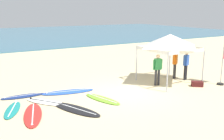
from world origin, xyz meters
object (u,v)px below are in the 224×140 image
at_px(surfboard_red, 33,115).
at_px(surfboard_lime, 102,99).
at_px(canopy_tent, 170,41).
at_px(surfboard_black, 76,109).
at_px(surfboard_navy, 23,96).
at_px(surfboard_white, 46,102).
at_px(person_orange, 175,62).
at_px(gear_bag_near_tent, 197,84).
at_px(person_green, 158,68).
at_px(banner_flag, 224,56).
at_px(surfboard_teal, 13,110).
at_px(person_blue, 186,63).
at_px(surfboard_blue, 68,92).

height_order(surfboard_red, surfboard_lime, same).
relative_size(canopy_tent, surfboard_black, 1.03).
bearing_deg(surfboard_black, surfboard_lime, 19.08).
xyz_separation_m(surfboard_navy, surfboard_white, (0.72, -1.35, -0.00)).
bearing_deg(person_orange, surfboard_lime, -168.36).
height_order(canopy_tent, gear_bag_near_tent, canopy_tent).
bearing_deg(surfboard_red, gear_bag_near_tent, -3.70).
bearing_deg(gear_bag_near_tent, surfboard_black, 178.12).
distance_m(surfboard_white, gear_bag_near_tent, 7.96).
relative_size(surfboard_red, surfboard_lime, 1.19).
bearing_deg(person_orange, surfboard_red, -171.22).
bearing_deg(person_green, banner_flag, -28.55).
distance_m(surfboard_white, surfboard_red, 1.42).
bearing_deg(surfboard_red, surfboard_white, 52.67).
distance_m(surfboard_black, surfboard_white, 1.66).
xyz_separation_m(surfboard_teal, person_orange, (9.41, 0.42, 0.95)).
bearing_deg(person_blue, surfboard_teal, 178.92).
height_order(surfboard_teal, gear_bag_near_tent, gear_bag_near_tent).
bearing_deg(person_green, surfboard_navy, 165.63).
relative_size(person_blue, gear_bag_near_tent, 2.85).
bearing_deg(person_green, canopy_tent, 5.80).
distance_m(surfboard_red, surfboard_lime, 3.22).
height_order(surfboard_blue, banner_flag, banner_flag).
bearing_deg(surfboard_white, surfboard_lime, -21.50).
distance_m(surfboard_blue, gear_bag_near_tent, 6.90).
bearing_deg(banner_flag, surfboard_navy, 160.80).
relative_size(surfboard_black, surfboard_red, 1.01).
xyz_separation_m(surfboard_lime, person_green, (3.73, 0.54, 0.95)).
bearing_deg(surfboard_white, person_green, -3.63).
relative_size(surfboard_blue, banner_flag, 0.78).
xyz_separation_m(surfboard_white, banner_flag, (9.26, -2.12, 1.54)).
height_order(surfboard_blue, person_orange, person_orange).
height_order(canopy_tent, person_orange, canopy_tent).
distance_m(surfboard_lime, gear_bag_near_tent, 5.49).
xyz_separation_m(banner_flag, gear_bag_near_tent, (-1.48, 0.43, -1.43)).
relative_size(banner_flag, gear_bag_near_tent, 5.67).
xyz_separation_m(surfboard_white, person_blue, (8.25, -0.37, 0.95)).
bearing_deg(canopy_tent, surfboard_white, 177.59).
distance_m(surfboard_teal, surfboard_white, 1.46).
xyz_separation_m(person_blue, banner_flag, (1.02, -1.75, 0.59)).
distance_m(surfboard_white, person_orange, 8.02).
distance_m(surfboard_black, surfboard_red, 1.69).
relative_size(surfboard_red, person_orange, 1.53).
bearing_deg(person_blue, surfboard_lime, -174.62).
relative_size(surfboard_lime, gear_bag_near_tent, 3.68).
height_order(canopy_tent, surfboard_red, canopy_tent).
bearing_deg(person_blue, surfboard_blue, 169.65).
height_order(surfboard_blue, surfboard_black, same).
distance_m(surfboard_blue, surfboard_teal, 3.03).
distance_m(surfboard_navy, surfboard_red, 2.49).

